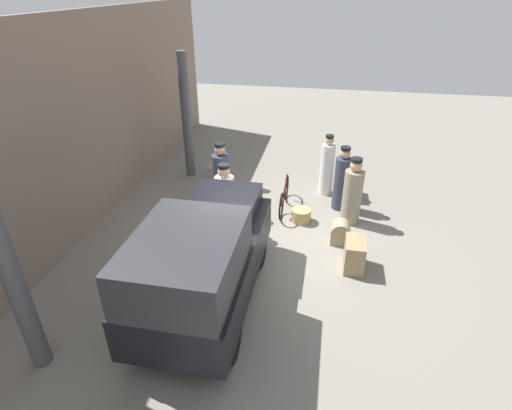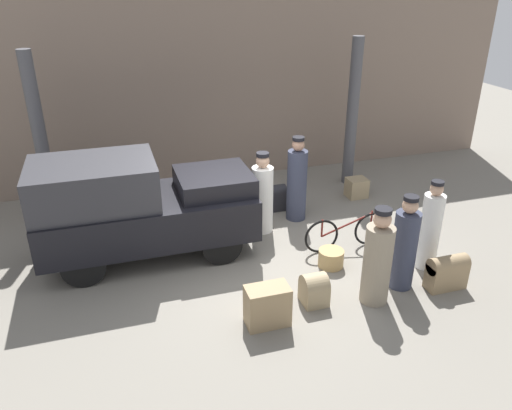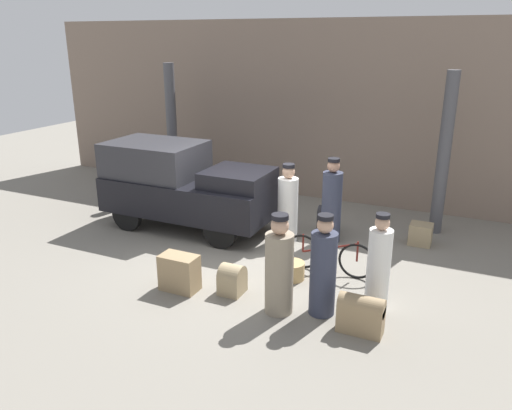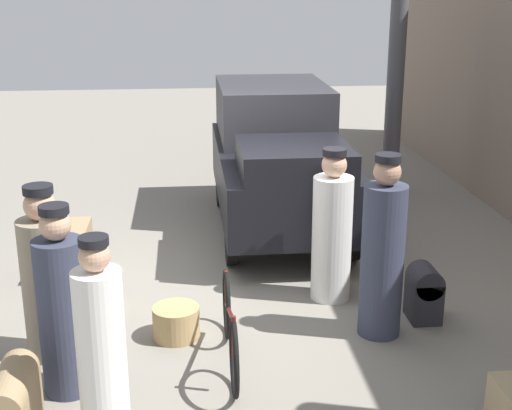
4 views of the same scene
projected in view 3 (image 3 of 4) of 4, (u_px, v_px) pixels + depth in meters
name	position (u px, v px, depth m)	size (l,w,h in m)	color
ground_plane	(243.00, 252.00, 9.94)	(30.00, 30.00, 0.00)	gray
station_building_facade	(313.00, 112.00, 12.72)	(16.00, 0.15, 4.50)	gray
canopy_pillar_left	(172.00, 131.00, 13.13)	(0.27, 0.27, 3.45)	#4C4C51
canopy_pillar_right	(444.00, 155.00, 10.42)	(0.27, 0.27, 3.45)	#4C4C51
truck	(182.00, 184.00, 10.95)	(3.75, 1.63, 1.87)	black
bicycle	(329.00, 256.00, 8.94)	(1.67, 0.04, 0.70)	black
wicker_basket	(292.00, 270.00, 8.79)	(0.45, 0.45, 0.31)	tan
porter_lifting_near_truck	(288.00, 206.00, 10.31)	(0.42, 0.42, 1.64)	white
conductor_in_dark_uniform	(279.00, 269.00, 7.56)	(0.44, 0.44, 1.61)	gray
porter_carrying_trunk	(323.00, 270.00, 7.51)	(0.40, 0.40, 1.62)	#33384C
porter_standing_middle	(332.00, 204.00, 10.21)	(0.41, 0.41, 1.78)	#33384C
porter_with_bicycle	(378.00, 268.00, 7.55)	(0.35, 0.35, 1.62)	white
suitcase_small_leather	(232.00, 280.00, 8.27)	(0.38, 0.41, 0.51)	#9E8966
trunk_umber_medium	(179.00, 273.00, 8.36)	(0.64, 0.38, 0.62)	#937A56
trunk_wicker_pale	(421.00, 234.00, 10.24)	(0.44, 0.39, 0.44)	#9E8966
trunk_barrel_dark	(361.00, 313.00, 7.14)	(0.65, 0.29, 0.59)	#937A56
suitcase_tan_flat	(327.00, 218.00, 10.92)	(0.37, 0.30, 0.57)	#232328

